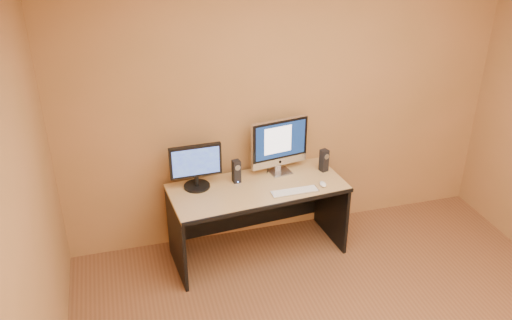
% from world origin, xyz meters
% --- Properties ---
extents(walls, '(4.00, 4.00, 2.60)m').
position_xyz_m(walls, '(0.00, 0.00, 1.30)').
color(walls, '#9E693F').
rests_on(walls, ground).
extents(desk, '(1.55, 0.78, 0.69)m').
position_xyz_m(desk, '(-0.35, 1.63, 0.35)').
color(desk, tan).
rests_on(desk, ground).
extents(imac, '(0.56, 0.28, 0.51)m').
position_xyz_m(imac, '(-0.09, 1.82, 0.95)').
color(imac, silver).
rests_on(imac, desk).
extents(second_monitor, '(0.45, 0.24, 0.39)m').
position_xyz_m(second_monitor, '(-0.86, 1.76, 0.89)').
color(second_monitor, black).
rests_on(second_monitor, desk).
extents(speaker_left, '(0.07, 0.08, 0.21)m').
position_xyz_m(speaker_left, '(-0.51, 1.76, 0.79)').
color(speaker_left, black).
rests_on(speaker_left, desk).
extents(speaker_right, '(0.08, 0.08, 0.21)m').
position_xyz_m(speaker_right, '(0.30, 1.75, 0.79)').
color(speaker_right, black).
rests_on(speaker_right, desk).
extents(keyboard, '(0.40, 0.11, 0.02)m').
position_xyz_m(keyboard, '(-0.08, 1.45, 0.70)').
color(keyboard, silver).
rests_on(keyboard, desk).
extents(mouse, '(0.06, 0.10, 0.03)m').
position_xyz_m(mouse, '(0.19, 1.49, 0.71)').
color(mouse, white).
rests_on(mouse, desk).
extents(cable_a, '(0.11, 0.18, 0.01)m').
position_xyz_m(cable_a, '(-0.07, 1.92, 0.69)').
color(cable_a, black).
rests_on(cable_a, desk).
extents(cable_b, '(0.07, 0.16, 0.01)m').
position_xyz_m(cable_b, '(-0.18, 1.91, 0.69)').
color(cable_b, black).
rests_on(cable_b, desk).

